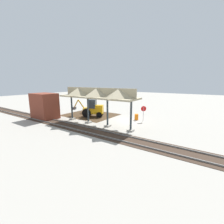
% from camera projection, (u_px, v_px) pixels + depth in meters
% --- Properties ---
extents(ground_plane, '(120.00, 120.00, 0.00)m').
position_uv_depth(ground_plane, '(128.00, 121.00, 21.85)').
color(ground_plane, '#9E998E').
extents(dirt_work_zone, '(8.56, 7.00, 0.01)m').
position_uv_depth(dirt_work_zone, '(90.00, 115.00, 25.98)').
color(dirt_work_zone, '#42301E').
rests_on(dirt_work_zone, ground).
extents(platform_canopy, '(11.09, 3.20, 4.90)m').
position_uv_depth(platform_canopy, '(97.00, 93.00, 19.31)').
color(platform_canopy, '#9E998E').
rests_on(platform_canopy, ground).
extents(rail_tracks, '(60.00, 2.58, 0.15)m').
position_uv_depth(rail_tracks, '(101.00, 133.00, 16.61)').
color(rail_tracks, slate).
rests_on(rail_tracks, ground).
extents(stop_sign, '(0.65, 0.45, 2.25)m').
position_uv_depth(stop_sign, '(144.00, 110.00, 21.40)').
color(stop_sign, gray).
rests_on(stop_sign, ground).
extents(backhoe, '(5.17, 3.36, 2.82)m').
position_uv_depth(backhoe, '(92.00, 109.00, 24.52)').
color(backhoe, orange).
rests_on(backhoe, ground).
extents(dirt_mound, '(5.90, 5.90, 2.23)m').
position_uv_depth(dirt_mound, '(88.00, 113.00, 27.22)').
color(dirt_mound, '#42301E').
rests_on(dirt_mound, ground).
extents(brick_utility_building, '(3.77, 2.71, 3.91)m').
position_uv_depth(brick_utility_building, '(45.00, 106.00, 23.10)').
color(brick_utility_building, brown).
rests_on(brick_utility_building, ground).
extents(traffic_barrel, '(0.56, 0.56, 0.90)m').
position_uv_depth(traffic_barrel, '(136.00, 117.00, 22.44)').
color(traffic_barrel, orange).
rests_on(traffic_barrel, ground).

